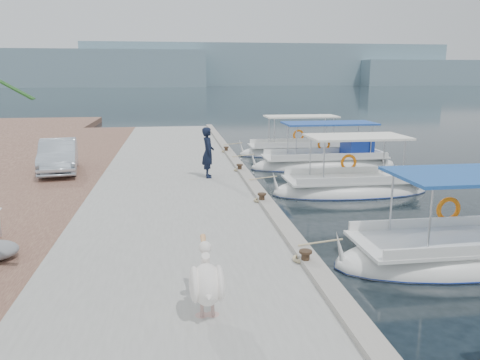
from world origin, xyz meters
name	(u,v)px	position (x,y,z in m)	size (l,w,h in m)	color
ground	(283,233)	(0.00, 0.00, 0.00)	(400.00, 400.00, 0.00)	black
concrete_quay	(177,188)	(-3.00, 5.00, 0.25)	(6.00, 40.00, 0.50)	gray
quay_curb	(248,178)	(-0.22, 5.00, 0.56)	(0.44, 40.00, 0.12)	gray
cobblestone_strip	(40,193)	(-8.00, 5.00, 0.25)	(4.00, 40.00, 0.50)	brown
distant_hills	(244,68)	(29.61, 201.49, 7.61)	(330.00, 60.00, 18.00)	gray
fishing_caique_b	(461,257)	(3.82, -2.72, 0.12)	(6.46, 2.49, 2.83)	white
fishing_caique_c	(350,190)	(3.70, 4.30, 0.13)	(6.22, 2.31, 2.83)	white
fishing_caique_d	(326,164)	(4.41, 9.41, 0.19)	(7.43, 2.23, 2.83)	white
fishing_caique_e	(297,152)	(4.00, 13.37, 0.13)	(6.82, 1.98, 2.83)	white
mooring_bollards	(262,197)	(-0.35, 1.50, 0.69)	(0.28, 20.28, 0.33)	black
pelican	(207,282)	(-2.59, -5.36, 1.11)	(0.53, 1.51, 1.19)	tan
fisherman	(208,152)	(-1.74, 5.65, 1.50)	(0.73, 0.48, 2.00)	black
parked_car	(58,156)	(-7.87, 7.61, 1.18)	(1.44, 4.13, 1.36)	silver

